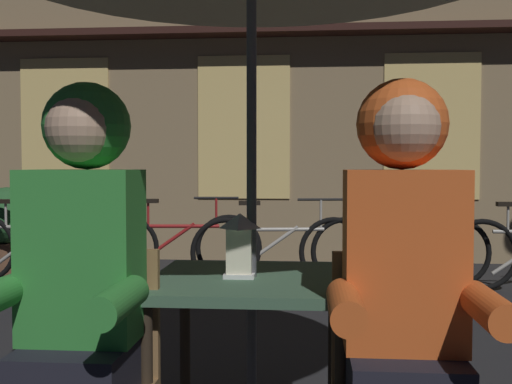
# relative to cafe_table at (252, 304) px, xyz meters

# --- Properties ---
(cafe_table) EXTENTS (0.72, 0.72, 0.74)m
(cafe_table) POSITION_rel_cafe_table_xyz_m (0.00, 0.00, 0.00)
(cafe_table) COLOR #42664C
(cafe_table) RESTS_ON ground_plane
(lantern) EXTENTS (0.11, 0.11, 0.23)m
(lantern) POSITION_rel_cafe_table_xyz_m (-0.04, -0.02, 0.22)
(lantern) COLOR white
(lantern) RESTS_ON cafe_table
(chair_left) EXTENTS (0.40, 0.40, 0.87)m
(chair_left) POSITION_rel_cafe_table_xyz_m (-0.48, -0.37, -0.15)
(chair_left) COLOR olive
(chair_left) RESTS_ON ground_plane
(chair_right) EXTENTS (0.40, 0.40, 0.87)m
(chair_right) POSITION_rel_cafe_table_xyz_m (0.48, -0.37, -0.15)
(chair_right) COLOR olive
(chair_right) RESTS_ON ground_plane
(person_left_hooded) EXTENTS (0.45, 0.56, 1.40)m
(person_left_hooded) POSITION_rel_cafe_table_xyz_m (-0.48, -0.43, 0.21)
(person_left_hooded) COLOR black
(person_left_hooded) RESTS_ON ground_plane
(person_right_hooded) EXTENTS (0.45, 0.56, 1.40)m
(person_right_hooded) POSITION_rel_cafe_table_xyz_m (0.48, -0.43, 0.21)
(person_right_hooded) COLOR black
(person_right_hooded) RESTS_ON ground_plane
(shopfront_building) EXTENTS (10.00, 0.93, 6.20)m
(shopfront_building) POSITION_rel_cafe_table_xyz_m (0.54, 5.40, 2.45)
(shopfront_building) COLOR #937A56
(shopfront_building) RESTS_ON ground_plane
(bicycle_nearest) EXTENTS (1.68, 0.21, 0.84)m
(bicycle_nearest) POSITION_rel_cafe_table_xyz_m (-2.46, 3.51, -0.29)
(bicycle_nearest) COLOR black
(bicycle_nearest) RESTS_ON ground_plane
(bicycle_second) EXTENTS (1.68, 0.19, 0.84)m
(bicycle_second) POSITION_rel_cafe_table_xyz_m (-1.09, 3.75, -0.29)
(bicycle_second) COLOR black
(bicycle_second) RESTS_ON ground_plane
(bicycle_third) EXTENTS (1.67, 0.28, 0.84)m
(bicycle_third) POSITION_rel_cafe_table_xyz_m (-0.06, 3.52, -0.29)
(bicycle_third) COLOR black
(bicycle_third) RESTS_ON ground_plane
(bicycle_fourth) EXTENTS (1.68, 0.09, 0.84)m
(bicycle_fourth) POSITION_rel_cafe_table_xyz_m (1.07, 3.61, -0.29)
(bicycle_fourth) COLOR black
(bicycle_fourth) RESTS_ON ground_plane
(potted_plant) EXTENTS (0.60, 0.60, 0.92)m
(potted_plant) POSITION_rel_cafe_table_xyz_m (-2.93, 3.93, -0.09)
(potted_plant) COLOR brown
(potted_plant) RESTS_ON ground_plane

